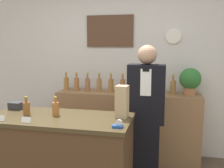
# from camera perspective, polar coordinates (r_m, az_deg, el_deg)

# --- Properties ---
(back_wall) EXTENTS (5.20, 0.09, 2.70)m
(back_wall) POSITION_cam_1_polar(r_m,az_deg,el_deg) (3.78, 1.29, 4.83)
(back_wall) COLOR silver
(back_wall) RESTS_ON ground_plane
(back_shelf) EXTENTS (2.01, 0.43, 0.96)m
(back_shelf) POSITION_cam_1_polar(r_m,az_deg,el_deg) (3.65, 3.48, -9.40)
(back_shelf) COLOR #8E6642
(back_shelf) RESTS_ON ground_plane
(display_counter) EXTENTS (1.44, 0.64, 0.92)m
(display_counter) POSITION_cam_1_polar(r_m,az_deg,el_deg) (2.70, -11.84, -16.73)
(display_counter) COLOR #4C331E
(display_counter) RESTS_ON ground_plane
(shopkeeper) EXTENTS (0.41, 0.26, 1.62)m
(shopkeeper) POSITION_cam_1_polar(r_m,az_deg,el_deg) (2.88, 7.77, -7.52)
(shopkeeper) COLOR black
(shopkeeper) RESTS_ON ground_plane
(potted_plant) EXTENTS (0.29, 0.29, 0.36)m
(potted_plant) POSITION_cam_1_polar(r_m,az_deg,el_deg) (3.49, 17.43, 0.90)
(potted_plant) COLOR #B27047
(potted_plant) RESTS_ON back_shelf
(paper_bag) EXTENTS (0.12, 0.13, 0.31)m
(paper_bag) POSITION_cam_1_polar(r_m,az_deg,el_deg) (2.42, 2.31, -4.04)
(paper_bag) COLOR tan
(paper_bag) RESTS_ON display_counter
(tape_dispenser) EXTENTS (0.09, 0.06, 0.07)m
(tape_dispenser) POSITION_cam_1_polar(r_m,az_deg,el_deg) (2.15, 1.42, -9.38)
(tape_dispenser) COLOR #1E4799
(tape_dispenser) RESTS_ON display_counter
(price_card_left) EXTENTS (0.09, 0.02, 0.06)m
(price_card_left) POSITION_cam_1_polar(r_m,az_deg,el_deg) (2.56, -24.20, -7.11)
(price_card_left) COLOR white
(price_card_left) RESTS_ON display_counter
(price_card_right) EXTENTS (0.09, 0.02, 0.06)m
(price_card_right) POSITION_cam_1_polar(r_m,az_deg,el_deg) (2.41, -19.05, -7.76)
(price_card_right) COLOR white
(price_card_right) RESTS_ON display_counter
(gift_box) EXTENTS (0.14, 0.12, 0.08)m
(gift_box) POSITION_cam_1_polar(r_m,az_deg,el_deg) (2.96, -21.08, -4.64)
(gift_box) COLOR #2D2D33
(gift_box) RESTS_ON display_counter
(counter_bottle_1) EXTENTS (0.07, 0.07, 0.20)m
(counter_bottle_1) POSITION_cam_1_polar(r_m,az_deg,el_deg) (2.65, -18.97, -5.26)
(counter_bottle_1) COLOR brown
(counter_bottle_1) RESTS_ON display_counter
(counter_bottle_2) EXTENTS (0.07, 0.07, 0.20)m
(counter_bottle_2) POSITION_cam_1_polar(r_m,az_deg,el_deg) (2.57, -12.75, -5.44)
(counter_bottle_2) COLOR #A86230
(counter_bottle_2) RESTS_ON display_counter
(shelf_bottle_0) EXTENTS (0.07, 0.07, 0.28)m
(shelf_bottle_0) POSITION_cam_1_polar(r_m,az_deg,el_deg) (3.78, -10.40, 0.18)
(shelf_bottle_0) COLOR #A46E35
(shelf_bottle_0) RESTS_ON back_shelf
(shelf_bottle_1) EXTENTS (0.07, 0.07, 0.28)m
(shelf_bottle_1) POSITION_cam_1_polar(r_m,az_deg,el_deg) (3.70, -8.08, 0.05)
(shelf_bottle_1) COLOR #A26738
(shelf_bottle_1) RESTS_ON back_shelf
(shelf_bottle_2) EXTENTS (0.07, 0.07, 0.28)m
(shelf_bottle_2) POSITION_cam_1_polar(r_m,az_deg,el_deg) (3.63, -5.60, -0.07)
(shelf_bottle_2) COLOR #9B643D
(shelf_bottle_2) RESTS_ON back_shelf
(shelf_bottle_3) EXTENTS (0.07, 0.07, 0.28)m
(shelf_bottle_3) POSITION_cam_1_polar(r_m,az_deg,el_deg) (3.59, -2.95, -0.14)
(shelf_bottle_3) COLOR #9D6F3A
(shelf_bottle_3) RESTS_ON back_shelf
(shelf_bottle_4) EXTENTS (0.07, 0.07, 0.28)m
(shelf_bottle_4) POSITION_cam_1_polar(r_m,az_deg,el_deg) (3.55, -0.24, -0.21)
(shelf_bottle_4) COLOR olive
(shelf_bottle_4) RESTS_ON back_shelf
(shelf_bottle_5) EXTENTS (0.07, 0.07, 0.28)m
(shelf_bottle_5) POSITION_cam_1_polar(r_m,az_deg,el_deg) (3.51, 2.45, -0.34)
(shelf_bottle_5) COLOR #97633B
(shelf_bottle_5) RESTS_ON back_shelf
(shelf_bottle_6) EXTENTS (0.07, 0.07, 0.28)m
(shelf_bottle_6) POSITION_cam_1_polar(r_m,az_deg,el_deg) (3.49, 5.27, -0.40)
(shelf_bottle_6) COLOR olive
(shelf_bottle_6) RESTS_ON back_shelf
(shelf_bottle_7) EXTENTS (0.07, 0.07, 0.28)m
(shelf_bottle_7) POSITION_cam_1_polar(r_m,az_deg,el_deg) (3.48, 8.09, -0.49)
(shelf_bottle_7) COLOR #A2683E
(shelf_bottle_7) RESTS_ON back_shelf
(shelf_bottle_8) EXTENTS (0.07, 0.07, 0.28)m
(shelf_bottle_8) POSITION_cam_1_polar(r_m,az_deg,el_deg) (3.45, 10.92, -0.62)
(shelf_bottle_8) COLOR #9D643F
(shelf_bottle_8) RESTS_ON back_shelf
(shelf_bottle_9) EXTENTS (0.07, 0.07, 0.28)m
(shelf_bottle_9) POSITION_cam_1_polar(r_m,az_deg,el_deg) (3.49, 13.76, -0.63)
(shelf_bottle_9) COLOR olive
(shelf_bottle_9) RESTS_ON back_shelf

